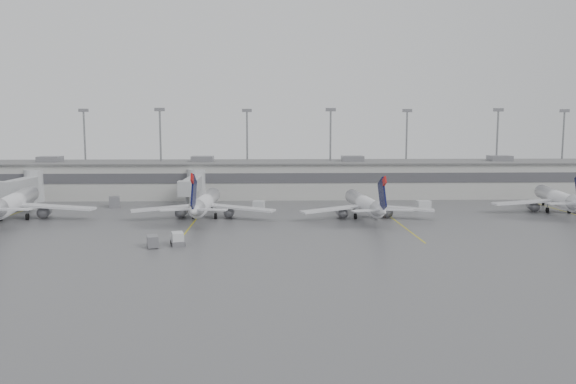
{
  "coord_description": "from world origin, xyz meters",
  "views": [
    {
      "loc": [
        -4.45,
        -72.78,
        16.49
      ],
      "look_at": [
        -1.25,
        24.0,
        5.0
      ],
      "focal_mm": 35.0,
      "sensor_mm": 36.0,
      "label": 1
    }
  ],
  "objects_px": {
    "jet_far_right": "(558,198)",
    "baggage_tug": "(178,240)",
    "jet_far_left": "(14,202)",
    "jet_mid_right": "(365,203)",
    "jet_mid_left": "(205,202)"
  },
  "relations": [
    {
      "from": "jet_mid_left",
      "to": "jet_mid_right",
      "type": "distance_m",
      "value": 28.63
    },
    {
      "from": "jet_mid_left",
      "to": "jet_mid_right",
      "type": "height_order",
      "value": "jet_mid_left"
    },
    {
      "from": "jet_far_left",
      "to": "jet_mid_right",
      "type": "height_order",
      "value": "jet_far_left"
    },
    {
      "from": "jet_far_left",
      "to": "jet_far_right",
      "type": "xyz_separation_m",
      "value": [
        99.66,
        4.92,
        -0.33
      ]
    },
    {
      "from": "jet_far_right",
      "to": "baggage_tug",
      "type": "bearing_deg",
      "value": -146.73
    },
    {
      "from": "jet_mid_right",
      "to": "jet_far_right",
      "type": "height_order",
      "value": "jet_far_right"
    },
    {
      "from": "jet_mid_left",
      "to": "jet_far_right",
      "type": "bearing_deg",
      "value": 5.47
    },
    {
      "from": "jet_far_left",
      "to": "jet_mid_left",
      "type": "bearing_deg",
      "value": -9.83
    },
    {
      "from": "jet_far_left",
      "to": "jet_far_right",
      "type": "distance_m",
      "value": 99.78
    },
    {
      "from": "jet_mid_left",
      "to": "jet_far_left",
      "type": "bearing_deg",
      "value": -177.48
    },
    {
      "from": "jet_mid_right",
      "to": "jet_far_left",
      "type": "bearing_deg",
      "value": 175.43
    },
    {
      "from": "jet_mid_right",
      "to": "baggage_tug",
      "type": "bearing_deg",
      "value": -148.1
    },
    {
      "from": "jet_far_left",
      "to": "jet_mid_left",
      "type": "xyz_separation_m",
      "value": [
        33.26,
        0.5,
        -0.29
      ]
    },
    {
      "from": "jet_far_left",
      "to": "baggage_tug",
      "type": "height_order",
      "value": "jet_far_left"
    },
    {
      "from": "jet_far_left",
      "to": "jet_mid_right",
      "type": "distance_m",
      "value": 61.88
    }
  ]
}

